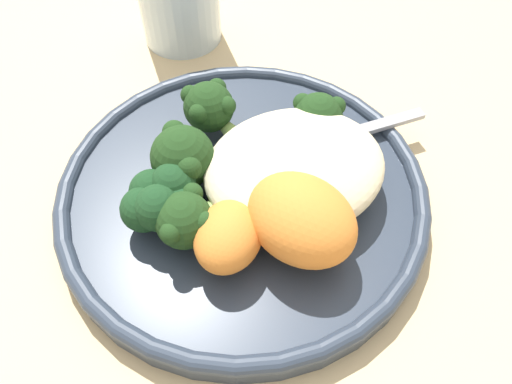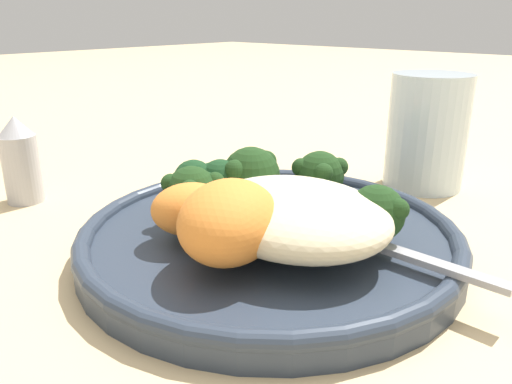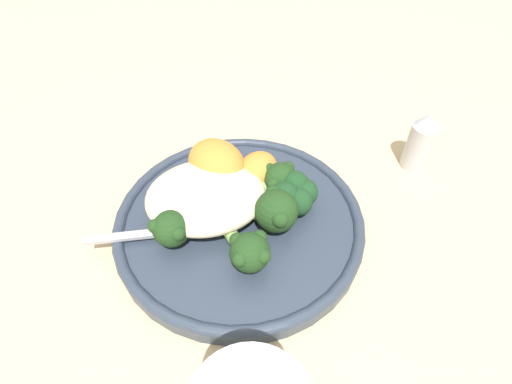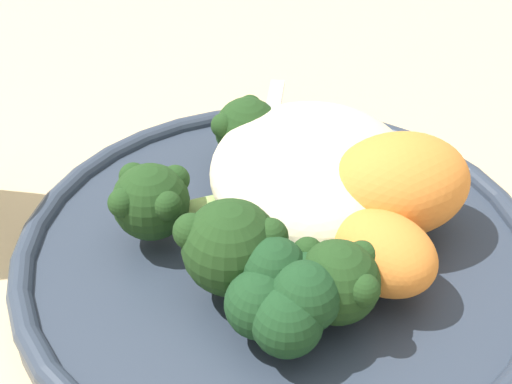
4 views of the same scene
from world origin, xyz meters
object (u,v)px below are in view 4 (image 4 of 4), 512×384
Objects in this scene: quinoa_mound at (307,169)px; broccoli_stalk_3 at (328,263)px; plate at (276,252)px; sweet_potato_chunk_0 at (395,180)px; broccoli_stalk_2 at (234,244)px; spoon at (263,148)px; broccoli_stalk_0 at (253,139)px; kale_tuft at (285,295)px; broccoli_stalk_1 at (177,202)px; sweet_potato_chunk_1 at (379,252)px.

broccoli_stalk_3 is at bearing 10.19° from quinoa_mound.
plate is 3.62× the size of sweet_potato_chunk_0.
spoon is (-0.10, 0.00, -0.02)m from broccoli_stalk_2.
broccoli_stalk_0 is 0.10m from broccoli_stalk_3.
plate is 4.91× the size of kale_tuft.
broccoli_stalk_2 is 0.04m from kale_tuft.
broccoli_stalk_0 is 0.09m from broccoli_stalk_2.
broccoli_stalk_1 is 0.05m from broccoli_stalk_2.
quinoa_mound is at bearing -172.71° from broccoli_stalk_0.
sweet_potato_chunk_0 is 1.36× the size of kale_tuft.
kale_tuft is (0.09, -0.01, -0.00)m from quinoa_mound.
plate is 3.28× the size of broccoli_stalk_0.
broccoli_stalk_2 is (0.03, -0.02, 0.03)m from plate.
broccoli_stalk_2 reaches higher than broccoli_stalk_1.
broccoli_stalk_1 is 1.72× the size of sweet_potato_chunk_0.
quinoa_mound is 0.04m from sweet_potato_chunk_0.
sweet_potato_chunk_1 reaches higher than plate.
spoon is (-0.07, 0.04, -0.01)m from broccoli_stalk_1.
broccoli_stalk_2 is 1.27× the size of sweet_potato_chunk_0.
broccoli_stalk_1 is at bearing -106.22° from sweet_potato_chunk_1.
spoon is at bearing -126.43° from sweet_potato_chunk_0.
quinoa_mound is 2.31× the size of kale_tuft.
sweet_potato_chunk_0 is at bearing 140.70° from broccoli_stalk_3.
kale_tuft is at bearing 117.09° from broccoli_stalk_1.
broccoli_stalk_3 is (0.04, 0.07, -0.00)m from broccoli_stalk_1.
broccoli_stalk_2 is (0.09, 0.00, 0.00)m from broccoli_stalk_0.
spoon is at bearing -133.43° from broccoli_stalk_1.
sweet_potato_chunk_0 is at bearing 157.07° from broccoli_stalk_2.
sweet_potato_chunk_1 is 0.45× the size of spoon.
quinoa_mound is 0.04m from broccoli_stalk_0.
broccoli_stalk_0 is 0.64× the size of broccoli_stalk_1.
broccoli_stalk_1 is 1.36× the size of broccoli_stalk_2.
spoon is at bearing -146.17° from quinoa_mound.
kale_tuft is (0.03, -0.04, 0.00)m from sweet_potato_chunk_1.
broccoli_stalk_0 is (-0.03, -0.03, -0.00)m from quinoa_mound.
broccoli_stalk_1 is 0.08m from broccoli_stalk_3.
sweet_potato_chunk_1 is (0.06, 0.03, -0.00)m from quinoa_mound.
sweet_potato_chunk_1 is (0.05, -0.01, -0.01)m from sweet_potato_chunk_0.
broccoli_stalk_1 reaches higher than sweet_potato_chunk_1.
quinoa_mound reaches higher than kale_tuft.
sweet_potato_chunk_0 reaches higher than plate.
sweet_potato_chunk_0 is at bearing 74.42° from quinoa_mound.
broccoli_stalk_0 is at bearing -133.73° from broccoli_stalk_1.
broccoli_stalk_2 is 0.79× the size of spoon.
sweet_potato_chunk_0 is 0.63× the size of spoon.
kale_tuft is at bearing 152.71° from broccoli_stalk_0.
broccoli_stalk_1 is (0.06, -0.03, 0.00)m from broccoli_stalk_0.
broccoli_stalk_0 is 0.69× the size of spoon.
broccoli_stalk_0 is at bearing -165.63° from broccoli_stalk_3.
broccoli_stalk_1 reaches higher than broccoli_stalk_3.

